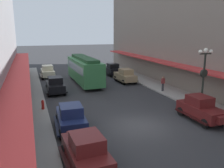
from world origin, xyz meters
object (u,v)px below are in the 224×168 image
Objects in this scene: fire_hydrant at (43,105)px; parked_car_6 at (201,108)px; parked_car_1 at (112,69)px; parked_car_2 at (71,117)px; parked_car_3 at (125,75)px; parked_car_0 at (48,71)px; pedestrian_1 at (23,134)px; streetcar at (84,69)px; parked_car_4 at (86,150)px; lamp_post_with_clock at (204,76)px; pedestrian_0 at (163,83)px; parked_car_5 at (55,85)px.

parked_car_6 is at bearing -29.04° from fire_hydrant.
parked_car_2 is at bearing -117.88° from parked_car_1.
parked_car_3 reaches higher than fire_hydrant.
parked_car_0 reaches higher than pedestrian_1.
streetcar is at bearing -141.44° from parked_car_1.
parked_car_4 is 12.52m from lamp_post_with_clock.
parked_car_4 is at bearing -161.46° from parked_car_6.
pedestrian_0 is at bearing 30.11° from parked_car_2.
parked_car_5 is 2.60× the size of pedestrian_0.
fire_hydrant is at bearing -144.09° from parked_car_3.
lamp_post_with_clock is 6.29× the size of fire_hydrant.
parked_car_5 is at bearing 75.64° from pedestrian_1.
pedestrian_0 reaches higher than fire_hydrant.
parked_car_4 is at bearing -135.23° from pedestrian_0.
parked_car_3 is 5.24× the size of fire_hydrant.
lamp_post_with_clock is (11.29, 5.02, 2.04)m from parked_car_4.
streetcar is at bearing 76.89° from parked_car_4.
parked_car_2 reaches higher than pedestrian_1.
parked_car_0 is 7.05m from streetcar.
parked_car_2 is at bearing -178.84° from lamp_post_with_clock.
parked_car_5 is 5.53m from streetcar.
lamp_post_with_clock is (11.18, 0.23, 2.04)m from parked_car_2.
lamp_post_with_clock is at bearing -81.95° from parked_car_3.
parked_car_2 is 1.01× the size of parked_car_6.
parked_car_0 is 19.43m from parked_car_2.
streetcar reaches higher than parked_car_4.
parked_car_1 is 20.47m from parked_car_2.
streetcar is (4.18, -5.60, 0.96)m from parked_car_0.
parked_car_3 is 19.19m from pedestrian_1.
parked_car_2 is at bearing -90.13° from parked_car_0.
parked_car_6 reaches higher than fire_hydrant.
parked_car_1 is at bearing 67.07° from parked_car_4.
streetcar reaches higher than parked_car_5.
parked_car_5 is (0.22, 15.06, 0.00)m from parked_car_4.
streetcar is (-5.35, -4.26, 0.96)m from parked_car_1.
lamp_post_with_clock is at bearing 1.16° from parked_car_2.
parked_car_6 is at bearing -89.83° from parked_car_1.
streetcar is at bearing 65.34° from pedestrian_1.
parked_car_3 is 0.83× the size of lamp_post_with_clock.
parked_car_1 is 1.00× the size of parked_car_5.
pedestrian_0 is (11.36, 6.59, 0.05)m from parked_car_2.
lamp_post_with_clock is (1.55, 1.75, 2.04)m from parked_car_6.
parked_car_4 is 15.06m from parked_car_5.
parked_car_6 reaches higher than pedestrian_0.
parked_car_1 is (9.53, -1.34, 0.00)m from parked_car_0.
parked_car_0 is at bearing 83.73° from fire_hydrant.
fire_hydrant is (-11.20, 6.22, -0.38)m from parked_car_6.
parked_car_0 is at bearing 114.58° from parked_car_6.
parked_car_6 is at bearing 1.94° from pedestrian_1.
parked_car_3 reaches higher than pedestrian_0.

